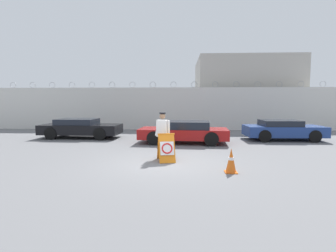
{
  "coord_description": "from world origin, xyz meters",
  "views": [
    {
      "loc": [
        0.66,
        -9.24,
        2.22
      ],
      "look_at": [
        0.08,
        1.78,
        1.17
      ],
      "focal_mm": 28.0,
      "sensor_mm": 36.0,
      "label": 1
    }
  ],
  "objects_px": {
    "barricade_sign": "(166,147)",
    "parked_car_far_side": "(283,130)",
    "traffic_cone_near": "(231,161)",
    "parked_car_rear_sedan": "(184,132)",
    "parked_car_front_coupe": "(81,128)",
    "security_guard": "(163,133)"
  },
  "relations": [
    {
      "from": "security_guard",
      "to": "parked_car_front_coupe",
      "type": "height_order",
      "value": "security_guard"
    },
    {
      "from": "parked_car_front_coupe",
      "to": "security_guard",
      "type": "bearing_deg",
      "value": -43.03
    },
    {
      "from": "barricade_sign",
      "to": "parked_car_far_side",
      "type": "height_order",
      "value": "parked_car_far_side"
    },
    {
      "from": "security_guard",
      "to": "parked_car_rear_sedan",
      "type": "xyz_separation_m",
      "value": [
        0.89,
        3.72,
        -0.39
      ]
    },
    {
      "from": "security_guard",
      "to": "parked_car_far_side",
      "type": "relative_size",
      "value": 0.42
    },
    {
      "from": "security_guard",
      "to": "traffic_cone_near",
      "type": "height_order",
      "value": "security_guard"
    },
    {
      "from": "parked_car_front_coupe",
      "to": "traffic_cone_near",
      "type": "bearing_deg",
      "value": -41.97
    },
    {
      "from": "parked_car_rear_sedan",
      "to": "barricade_sign",
      "type": "bearing_deg",
      "value": 84.46
    },
    {
      "from": "parked_car_front_coupe",
      "to": "parked_car_far_side",
      "type": "height_order",
      "value": "parked_car_front_coupe"
    },
    {
      "from": "security_guard",
      "to": "parked_car_front_coupe",
      "type": "distance_m",
      "value": 7.59
    },
    {
      "from": "security_guard",
      "to": "parked_car_far_side",
      "type": "bearing_deg",
      "value": -119.28
    },
    {
      "from": "barricade_sign",
      "to": "traffic_cone_near",
      "type": "distance_m",
      "value": 2.57
    },
    {
      "from": "parked_car_front_coupe",
      "to": "parked_car_far_side",
      "type": "bearing_deg",
      "value": 0.6
    },
    {
      "from": "security_guard",
      "to": "traffic_cone_near",
      "type": "bearing_deg",
      "value": 161.51
    },
    {
      "from": "traffic_cone_near",
      "to": "parked_car_rear_sedan",
      "type": "height_order",
      "value": "parked_car_rear_sedan"
    },
    {
      "from": "security_guard",
      "to": "traffic_cone_near",
      "type": "xyz_separation_m",
      "value": [
        2.29,
        -2.0,
        -0.62
      ]
    },
    {
      "from": "parked_car_far_side",
      "to": "parked_car_rear_sedan",
      "type": "bearing_deg",
      "value": -166.92
    },
    {
      "from": "traffic_cone_near",
      "to": "parked_car_rear_sedan",
      "type": "xyz_separation_m",
      "value": [
        -1.4,
        5.72,
        0.23
      ]
    },
    {
      "from": "barricade_sign",
      "to": "security_guard",
      "type": "relative_size",
      "value": 0.58
    },
    {
      "from": "barricade_sign",
      "to": "parked_car_far_side",
      "type": "distance_m",
      "value": 8.47
    },
    {
      "from": "traffic_cone_near",
      "to": "parked_car_front_coupe",
      "type": "relative_size",
      "value": 0.16
    },
    {
      "from": "barricade_sign",
      "to": "parked_car_front_coupe",
      "type": "relative_size",
      "value": 0.22
    }
  ]
}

